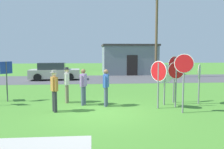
% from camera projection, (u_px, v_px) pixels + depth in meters
% --- Properties ---
extents(ground_plane, '(80.00, 80.00, 0.00)m').
position_uv_depth(ground_plane, '(102.00, 113.00, 9.71)').
color(ground_plane, '#47842D').
extents(street_asphalt, '(60.00, 6.40, 0.01)m').
position_uv_depth(street_asphalt, '(96.00, 79.00, 21.34)').
color(street_asphalt, '#4C4C51').
rests_on(street_asphalt, ground).
extents(building_background, '(5.93, 5.32, 3.25)m').
position_uv_depth(building_background, '(128.00, 59.00, 26.88)').
color(building_background, slate).
rests_on(building_background, ground).
extents(utility_pole, '(1.80, 0.24, 8.05)m').
position_uv_depth(utility_pole, '(156.00, 33.00, 22.18)').
color(utility_pole, brown).
rests_on(utility_pole, ground).
extents(parked_car_on_street, '(4.38, 2.18, 1.51)m').
position_uv_depth(parked_car_on_street, '(54.00, 72.00, 20.85)').
color(parked_car_on_street, '#B7B2A3').
rests_on(parked_car_on_street, ground).
extents(stop_sign_center_cluster, '(0.50, 0.76, 2.09)m').
position_uv_depth(stop_sign_center_cluster, '(158.00, 76.00, 10.31)').
color(stop_sign_center_cluster, slate).
rests_on(stop_sign_center_cluster, ground).
extents(stop_sign_leaning_right, '(0.41, 0.59, 1.92)m').
position_uv_depth(stop_sign_leaning_right, '(199.00, 77.00, 11.18)').
color(stop_sign_leaning_right, slate).
rests_on(stop_sign_leaning_right, ground).
extents(stop_sign_leaning_left, '(0.72, 0.35, 2.41)m').
position_uv_depth(stop_sign_leaning_left, '(184.00, 73.00, 9.55)').
color(stop_sign_leaning_left, slate).
rests_on(stop_sign_leaning_left, ground).
extents(stop_sign_rear_right, '(0.69, 0.34, 2.27)m').
position_uv_depth(stop_sign_rear_right, '(174.00, 71.00, 11.48)').
color(stop_sign_rear_right, slate).
rests_on(stop_sign_rear_right, ground).
extents(stop_sign_low_front, '(0.88, 0.12, 1.90)m').
position_uv_depth(stop_sign_low_front, '(165.00, 78.00, 11.00)').
color(stop_sign_low_front, slate).
rests_on(stop_sign_low_front, ground).
extents(stop_sign_tallest, '(0.78, 0.07, 2.05)m').
position_uv_depth(stop_sign_tallest, '(176.00, 76.00, 10.56)').
color(stop_sign_tallest, slate).
rests_on(stop_sign_tallest, ground).
extents(person_in_teal, '(0.33, 0.54, 1.69)m').
position_uv_depth(person_in_teal, '(83.00, 85.00, 11.01)').
color(person_in_teal, '#4C5670').
rests_on(person_in_teal, ground).
extents(person_in_blue, '(0.30, 0.56, 1.69)m').
position_uv_depth(person_in_blue, '(106.00, 86.00, 10.77)').
color(person_in_blue, '#4C5670').
rests_on(person_in_blue, ground).
extents(person_holding_notes, '(0.35, 0.53, 1.74)m').
position_uv_depth(person_holding_notes, '(54.00, 88.00, 9.76)').
color(person_holding_notes, '#2D2D33').
rests_on(person_holding_notes, ground).
extents(person_on_left, '(0.31, 0.57, 1.74)m').
position_uv_depth(person_on_left, '(67.00, 83.00, 11.53)').
color(person_on_left, '#7A6B56').
rests_on(person_on_left, ground).
extents(info_panel_leftmost, '(0.46, 0.42, 2.00)m').
position_uv_depth(info_panel_leftmost, '(6.00, 74.00, 11.72)').
color(info_panel_leftmost, '#4C4C51').
rests_on(info_panel_leftmost, ground).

